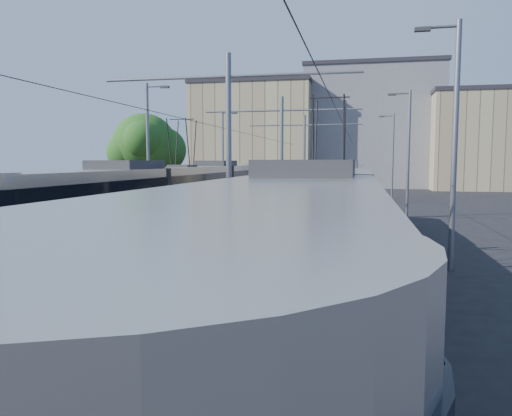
# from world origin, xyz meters

# --- Properties ---
(ground) EXTENTS (160.00, 160.00, 0.00)m
(ground) POSITION_xyz_m (0.00, 0.00, 0.00)
(ground) COLOR black
(ground) RESTS_ON ground
(platform) EXTENTS (4.00, 50.00, 0.30)m
(platform) POSITION_xyz_m (0.00, 17.00, 0.15)
(platform) COLOR gray
(platform) RESTS_ON ground
(tactile_strip_left) EXTENTS (0.70, 50.00, 0.01)m
(tactile_strip_left) POSITION_xyz_m (-1.45, 17.00, 0.30)
(tactile_strip_left) COLOR gray
(tactile_strip_left) RESTS_ON platform
(tactile_strip_right) EXTENTS (0.70, 50.00, 0.01)m
(tactile_strip_right) POSITION_xyz_m (1.45, 17.00, 0.30)
(tactile_strip_right) COLOR gray
(tactile_strip_right) RESTS_ON platform
(rails) EXTENTS (8.71, 70.00, 0.03)m
(rails) POSITION_xyz_m (0.00, 17.00, 0.02)
(rails) COLOR gray
(rails) RESTS_ON ground
(tram_left) EXTENTS (2.43, 28.37, 5.50)m
(tram_left) POSITION_xyz_m (-3.60, 13.08, 1.71)
(tram_left) COLOR black
(tram_left) RESTS_ON ground
(tram_right) EXTENTS (2.43, 30.11, 5.50)m
(tram_right) POSITION_xyz_m (3.60, 6.46, 1.86)
(tram_right) COLOR black
(tram_right) RESTS_ON ground
(catenary) EXTENTS (9.20, 70.00, 7.00)m
(catenary) POSITION_xyz_m (0.00, 14.15, 4.52)
(catenary) COLOR slate
(catenary) RESTS_ON platform
(street_lamps) EXTENTS (15.18, 38.22, 8.00)m
(street_lamps) POSITION_xyz_m (-0.00, 21.00, 4.18)
(street_lamps) COLOR slate
(street_lamps) RESTS_ON ground
(shelter) EXTENTS (0.75, 1.04, 2.10)m
(shelter) POSITION_xyz_m (0.45, 12.44, 1.40)
(shelter) COLOR black
(shelter) RESTS_ON platform
(tree) EXTENTS (4.56, 4.21, 6.62)m
(tree) POSITION_xyz_m (-8.84, 21.28, 4.48)
(tree) COLOR #382314
(tree) RESTS_ON ground
(building_left) EXTENTS (16.32, 12.24, 14.21)m
(building_left) POSITION_xyz_m (-10.00, 60.00, 7.12)
(building_left) COLOR tan
(building_left) RESTS_ON ground
(building_centre) EXTENTS (18.36, 14.28, 16.49)m
(building_centre) POSITION_xyz_m (6.00, 64.00, 8.25)
(building_centre) COLOR gray
(building_centre) RESTS_ON ground
(building_right) EXTENTS (14.28, 10.20, 12.23)m
(building_right) POSITION_xyz_m (20.00, 58.00, 6.12)
(building_right) COLOR tan
(building_right) RESTS_ON ground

